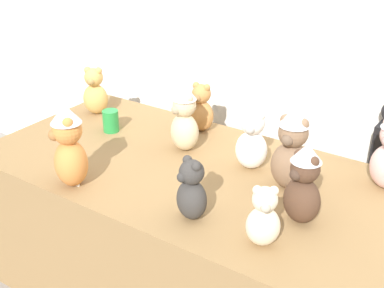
{
  "coord_description": "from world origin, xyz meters",
  "views": [
    {
      "loc": [
        1.05,
        -1.32,
        1.77
      ],
      "look_at": [
        0.0,
        0.25,
        0.84
      ],
      "focal_mm": 46.64,
      "sensor_mm": 36.0,
      "label": 1
    }
  ],
  "objects_px": {
    "teddy_bear_caramel": "(201,109)",
    "teddy_bear_mocha": "(292,149)",
    "display_table": "(192,236)",
    "teddy_bear_sand": "(184,119)",
    "teddy_bear_cocoa": "(303,184)",
    "teddy_bear_ginger": "(69,147)",
    "teddy_bear_honey": "(95,92)",
    "teddy_bear_cream": "(264,218)",
    "party_cup_green": "(111,121)",
    "teddy_bear_snow": "(252,142)",
    "teddy_bear_charcoal": "(191,191)"
  },
  "relations": [
    {
      "from": "display_table",
      "to": "teddy_bear_sand",
      "type": "height_order",
      "value": "teddy_bear_sand"
    },
    {
      "from": "teddy_bear_ginger",
      "to": "teddy_bear_cocoa",
      "type": "bearing_deg",
      "value": 51.12
    },
    {
      "from": "teddy_bear_mocha",
      "to": "party_cup_green",
      "type": "xyz_separation_m",
      "value": [
        -0.96,
        0.01,
        -0.12
      ]
    },
    {
      "from": "teddy_bear_honey",
      "to": "teddy_bear_caramel",
      "type": "height_order",
      "value": "teddy_bear_honey"
    },
    {
      "from": "teddy_bear_charcoal",
      "to": "display_table",
      "type": "bearing_deg",
      "value": 147.67
    },
    {
      "from": "display_table",
      "to": "teddy_bear_snow",
      "type": "height_order",
      "value": "teddy_bear_snow"
    },
    {
      "from": "teddy_bear_cream",
      "to": "party_cup_green",
      "type": "height_order",
      "value": "teddy_bear_cream"
    },
    {
      "from": "teddy_bear_cocoa",
      "to": "teddy_bear_cream",
      "type": "distance_m",
      "value": 0.21
    },
    {
      "from": "teddy_bear_snow",
      "to": "teddy_bear_ginger",
      "type": "bearing_deg",
      "value": -148.51
    },
    {
      "from": "teddy_bear_charcoal",
      "to": "teddy_bear_snow",
      "type": "relative_size",
      "value": 0.91
    },
    {
      "from": "display_table",
      "to": "teddy_bear_sand",
      "type": "bearing_deg",
      "value": 134.36
    },
    {
      "from": "teddy_bear_caramel",
      "to": "party_cup_green",
      "type": "xyz_separation_m",
      "value": [
        -0.37,
        -0.26,
        -0.06
      ]
    },
    {
      "from": "display_table",
      "to": "party_cup_green",
      "type": "height_order",
      "value": "party_cup_green"
    },
    {
      "from": "teddy_bear_cocoa",
      "to": "teddy_bear_sand",
      "type": "height_order",
      "value": "teddy_bear_sand"
    },
    {
      "from": "display_table",
      "to": "teddy_bear_honey",
      "type": "bearing_deg",
      "value": 163.74
    },
    {
      "from": "teddy_bear_caramel",
      "to": "teddy_bear_charcoal",
      "type": "bearing_deg",
      "value": -63.92
    },
    {
      "from": "teddy_bear_sand",
      "to": "teddy_bear_mocha",
      "type": "bearing_deg",
      "value": 14.22
    },
    {
      "from": "teddy_bear_honey",
      "to": "party_cup_green",
      "type": "distance_m",
      "value": 0.27
    },
    {
      "from": "teddy_bear_honey",
      "to": "teddy_bear_snow",
      "type": "bearing_deg",
      "value": -27.27
    },
    {
      "from": "teddy_bear_mocha",
      "to": "teddy_bear_sand",
      "type": "bearing_deg",
      "value": 176.54
    },
    {
      "from": "teddy_bear_ginger",
      "to": "teddy_bear_cream",
      "type": "distance_m",
      "value": 0.83
    },
    {
      "from": "teddy_bear_charcoal",
      "to": "party_cup_green",
      "type": "relative_size",
      "value": 2.21
    },
    {
      "from": "teddy_bear_mocha",
      "to": "party_cup_green",
      "type": "distance_m",
      "value": 0.97
    },
    {
      "from": "display_table",
      "to": "party_cup_green",
      "type": "bearing_deg",
      "value": 169.91
    },
    {
      "from": "teddy_bear_cocoa",
      "to": "teddy_bear_charcoal",
      "type": "distance_m",
      "value": 0.4
    },
    {
      "from": "teddy_bear_cocoa",
      "to": "teddy_bear_honey",
      "type": "bearing_deg",
      "value": -172.89
    },
    {
      "from": "teddy_bear_honey",
      "to": "teddy_bear_ginger",
      "type": "relative_size",
      "value": 0.75
    },
    {
      "from": "teddy_bear_ginger",
      "to": "teddy_bear_snow",
      "type": "relative_size",
      "value": 1.3
    },
    {
      "from": "teddy_bear_honey",
      "to": "teddy_bear_caramel",
      "type": "relative_size",
      "value": 1.04
    },
    {
      "from": "teddy_bear_caramel",
      "to": "teddy_bear_mocha",
      "type": "height_order",
      "value": "teddy_bear_mocha"
    },
    {
      "from": "display_table",
      "to": "teddy_bear_cocoa",
      "type": "distance_m",
      "value": 0.75
    },
    {
      "from": "teddy_bear_charcoal",
      "to": "teddy_bear_mocha",
      "type": "relative_size",
      "value": 0.69
    },
    {
      "from": "teddy_bear_cocoa",
      "to": "teddy_bear_caramel",
      "type": "xyz_separation_m",
      "value": [
        -0.73,
        0.46,
        -0.04
      ]
    },
    {
      "from": "teddy_bear_charcoal",
      "to": "teddy_bear_snow",
      "type": "distance_m",
      "value": 0.46
    },
    {
      "from": "display_table",
      "to": "teddy_bear_cocoa",
      "type": "xyz_separation_m",
      "value": [
        0.54,
        -0.1,
        0.51
      ]
    },
    {
      "from": "display_table",
      "to": "teddy_bear_cocoa",
      "type": "bearing_deg",
      "value": -10.76
    },
    {
      "from": "teddy_bear_cocoa",
      "to": "display_table",
      "type": "bearing_deg",
      "value": -169.61
    },
    {
      "from": "teddy_bear_ginger",
      "to": "teddy_bear_honey",
      "type": "bearing_deg",
      "value": 160.02
    },
    {
      "from": "teddy_bear_caramel",
      "to": "teddy_bear_sand",
      "type": "height_order",
      "value": "teddy_bear_sand"
    },
    {
      "from": "teddy_bear_ginger",
      "to": "teddy_bear_cream",
      "type": "xyz_separation_m",
      "value": [
        0.82,
        0.08,
        -0.07
      ]
    },
    {
      "from": "teddy_bear_mocha",
      "to": "teddy_bear_cream",
      "type": "xyz_separation_m",
      "value": [
        0.08,
        -0.39,
        -0.07
      ]
    },
    {
      "from": "display_table",
      "to": "teddy_bear_mocha",
      "type": "bearing_deg",
      "value": 12.61
    },
    {
      "from": "teddy_bear_cocoa",
      "to": "teddy_bear_sand",
      "type": "bearing_deg",
      "value": -178.43
    },
    {
      "from": "display_table",
      "to": "teddy_bear_caramel",
      "type": "relative_size",
      "value": 7.6
    },
    {
      "from": "teddy_bear_cocoa",
      "to": "teddy_bear_ginger",
      "type": "relative_size",
      "value": 0.89
    },
    {
      "from": "teddy_bear_cocoa",
      "to": "teddy_bear_cream",
      "type": "relative_size",
      "value": 1.38
    },
    {
      "from": "display_table",
      "to": "teddy_bear_caramel",
      "type": "height_order",
      "value": "teddy_bear_caramel"
    },
    {
      "from": "teddy_bear_sand",
      "to": "teddy_bear_honey",
      "type": "bearing_deg",
      "value": -168.93
    },
    {
      "from": "teddy_bear_honey",
      "to": "teddy_bear_mocha",
      "type": "height_order",
      "value": "teddy_bear_mocha"
    },
    {
      "from": "display_table",
      "to": "party_cup_green",
      "type": "distance_m",
      "value": 0.7
    }
  ]
}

